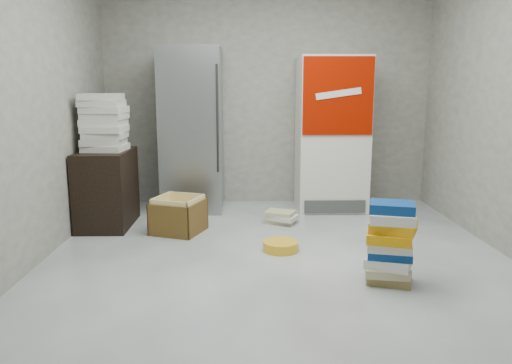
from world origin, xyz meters
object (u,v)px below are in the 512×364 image
Objects in this scene: steel_fridge at (192,130)px; cardboard_box at (178,218)px; phonebook_stack_main at (390,243)px; coke_cooler at (332,134)px; wood_shelf at (107,189)px.

steel_fridge reaches higher than cardboard_box.
steel_fridge is 3.07× the size of phonebook_stack_main.
cardboard_box is at bearing 159.70° from phonebook_stack_main.
coke_cooler reaches higher than phonebook_stack_main.
coke_cooler reaches higher than cardboard_box.
wood_shelf is at bearing -178.63° from cardboard_box.
phonebook_stack_main is at bearing -54.27° from steel_fridge.
wood_shelf is (-2.48, -0.72, -0.50)m from coke_cooler.
coke_cooler is 2.25× the size of wood_shelf.
coke_cooler is 2.63m from wood_shelf.
phonebook_stack_main is at bearing -88.78° from coke_cooler.
cardboard_box is at bearing -93.07° from steel_fridge.
wood_shelf is 1.37× the size of cardboard_box.
steel_fridge is at bearing 179.82° from coke_cooler.
steel_fridge is 1.06× the size of coke_cooler.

